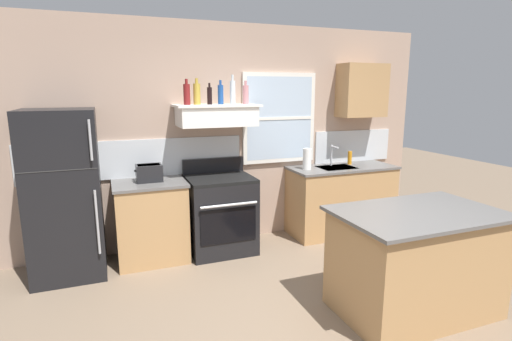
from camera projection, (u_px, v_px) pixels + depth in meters
ground_plane at (315, 331)px, 3.18m from camera, size 16.00×16.00×0.00m
back_wall at (233, 135)px, 4.95m from camera, size 5.40×0.11×2.70m
refrigerator at (64, 195)px, 4.02m from camera, size 0.70×0.72×1.73m
counter_left_of_stove at (151, 221)px, 4.45m from camera, size 0.79×0.63×0.91m
toaster at (149, 173)px, 4.37m from camera, size 0.30×0.20×0.19m
stove_range at (220, 213)px, 4.70m from camera, size 0.76×0.69×1.09m
range_hood_shelf at (216, 115)px, 4.55m from camera, size 0.96×0.52×0.24m
bottle_red_label_wine at (187, 94)px, 4.39m from camera, size 0.07×0.07×0.28m
bottle_champagne_gold_foil at (197, 94)px, 4.47m from camera, size 0.08×0.08×0.29m
bottle_balsamic_dark at (210, 95)px, 4.50m from camera, size 0.06×0.06×0.24m
bottle_blue_liqueur at (221, 94)px, 4.56m from camera, size 0.07×0.07×0.27m
bottle_clear_tall at (233, 92)px, 4.57m from camera, size 0.06×0.06×0.34m
bottle_rose_pink at (246, 94)px, 4.60m from camera, size 0.07×0.07×0.27m
counter_right_with_sink at (341, 199)px, 5.33m from camera, size 1.43×0.63×0.91m
sink_faucet at (332, 153)px, 5.26m from camera, size 0.03×0.17×0.28m
paper_towel_roll at (307, 159)px, 5.03m from camera, size 0.11×0.11×0.27m
dish_soap_bottle at (350, 158)px, 5.38m from camera, size 0.06×0.06×0.18m
kitchen_island at (415, 261)px, 3.40m from camera, size 1.40×0.90×0.91m
upper_cabinet_right at (362, 91)px, 5.29m from camera, size 0.64×0.32×0.70m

